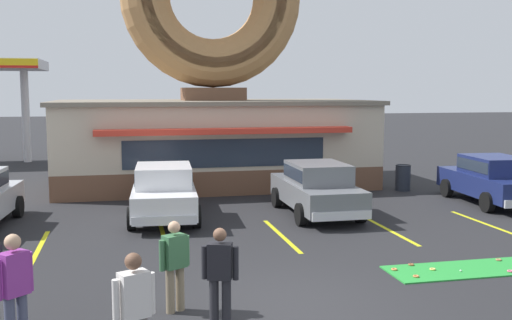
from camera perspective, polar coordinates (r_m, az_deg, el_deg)
name	(u,v)px	position (r m, az deg, el deg)	size (l,w,h in m)	color
ground_plane	(288,306)	(10.81, 3.07, -13.76)	(160.00, 160.00, 0.00)	#232326
donut_shop_building	(213,91)	(23.95, -4.11, 6.60)	(12.30, 6.75, 10.96)	brown
putting_mat	(477,269)	(13.67, 20.28, -9.69)	(3.89, 1.18, 0.03)	green
mini_donut_near_left	(394,269)	(13.02, 13.03, -10.11)	(0.13, 0.13, 0.04)	#D17F47
mini_donut_near_right	(411,265)	(13.44, 14.55, -9.61)	(0.13, 0.13, 0.04)	brown
mini_donut_mid_left	(433,269)	(13.24, 16.47, -9.93)	(0.13, 0.13, 0.04)	#E5C666
mini_donut_mid_centre	(499,260)	(14.41, 22.11, -8.79)	(0.13, 0.13, 0.04)	#A5724C
mini_donut_mid_right	(416,276)	(12.67, 14.99, -10.64)	(0.13, 0.13, 0.04)	#D17F47
mini_donut_far_left	(510,271)	(13.64, 23.05, -9.71)	(0.13, 0.13, 0.04)	#D8667F
golf_ball	(461,271)	(13.29, 18.91, -9.95)	(0.04, 0.04, 0.04)	white
car_grey	(317,186)	(18.18, 5.80, -2.52)	(2.00, 4.57, 1.60)	slate
car_navy	(492,178)	(21.33, 21.57, -1.59)	(2.22, 4.67, 1.60)	navy
car_white	(164,190)	(17.73, -8.77, -2.80)	(2.20, 4.66, 1.60)	silver
pedestrian_blue_sweater_man	(175,262)	(10.39, -7.75, -9.62)	(0.53, 0.39, 1.58)	#7F7056
pedestrian_hooded_kid	(220,273)	(9.66, -3.44, -10.67)	(0.57, 0.35, 1.62)	#232328
pedestrian_leather_jacket_man	(134,309)	(8.18, -11.51, -13.75)	(0.55, 0.37, 1.69)	slate
pedestrian_clipboard_woman	(15,287)	(9.38, -21.99, -11.15)	(0.46, 0.43, 1.75)	#474C66
trash_bin	(403,177)	(23.18, 13.82, -1.62)	(0.57, 0.57, 0.97)	#232833
parking_stripe_far_left	(39,249)	(15.35, -19.98, -7.94)	(0.12, 3.60, 0.01)	yellow
parking_stripe_left	(165,242)	(15.25, -8.63, -7.70)	(0.12, 3.60, 0.01)	yellow
parking_stripe_mid_left	(281,235)	(15.73, 2.43, -7.18)	(0.12, 3.60, 0.01)	yellow
parking_stripe_centre	(388,229)	(16.74, 12.46, -6.48)	(0.12, 3.60, 0.01)	yellow
parking_stripe_mid_right	(486,224)	(18.20, 21.09, -5.72)	(0.12, 3.60, 0.01)	yellow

